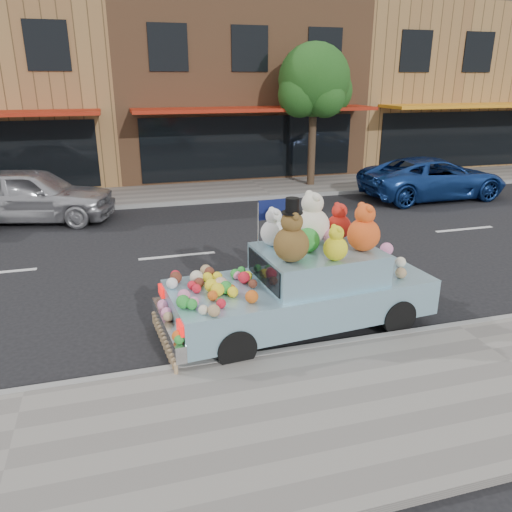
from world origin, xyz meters
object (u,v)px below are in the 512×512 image
object	(u,v)px
street_tree	(314,86)
car_blue	(433,178)
car_silver	(32,195)
art_car	(302,282)

from	to	relation	value
street_tree	car_blue	distance (m)	5.38
car_blue	car_silver	bearing A→B (deg)	86.16
street_tree	art_car	size ratio (longest dim) A/B	1.13
art_car	street_tree	bearing A→B (deg)	62.23
car_blue	street_tree	bearing A→B (deg)	47.75
car_silver	car_blue	world-z (taller)	car_silver
street_tree	car_silver	size ratio (longest dim) A/B	1.12
car_silver	car_blue	size ratio (longest dim) A/B	0.91
car_silver	art_car	distance (m)	9.82
street_tree	car_silver	world-z (taller)	street_tree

